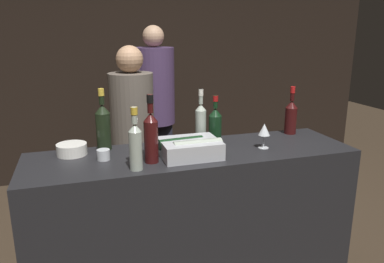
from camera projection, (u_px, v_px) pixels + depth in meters
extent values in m
cube|color=black|center=(130.00, 61.00, 4.47)|extent=(6.40, 0.06, 2.80)
cube|color=black|center=(193.00, 230.00, 2.39)|extent=(1.97, 0.56, 1.05)
cube|color=#B7BABF|center=(190.00, 148.00, 2.16)|extent=(0.33, 0.27, 0.10)
cylinder|color=#9EA899|center=(198.00, 146.00, 2.12)|extent=(0.28, 0.08, 0.07)
cylinder|color=#143319|center=(181.00, 143.00, 2.18)|extent=(0.27, 0.08, 0.06)
cylinder|color=silver|center=(72.00, 149.00, 2.19)|extent=(0.17, 0.17, 0.07)
cylinder|color=gray|center=(71.00, 145.00, 2.18)|extent=(0.14, 0.14, 0.01)
cylinder|color=silver|center=(263.00, 148.00, 2.32)|extent=(0.06, 0.06, 0.00)
cylinder|color=silver|center=(264.00, 141.00, 2.31)|extent=(0.01, 0.01, 0.08)
cone|color=silver|center=(264.00, 129.00, 2.29)|extent=(0.07, 0.07, 0.07)
cylinder|color=silver|center=(103.00, 155.00, 2.11)|extent=(0.07, 0.07, 0.06)
sphere|color=#F4C66B|center=(103.00, 154.00, 2.11)|extent=(0.03, 0.03, 0.03)
cylinder|color=#380F0F|center=(291.00, 121.00, 2.63)|extent=(0.08, 0.08, 0.18)
cone|color=#380F0F|center=(292.00, 104.00, 2.60)|extent=(0.08, 0.08, 0.05)
cylinder|color=#380F0F|center=(293.00, 94.00, 2.58)|extent=(0.03, 0.03, 0.10)
cylinder|color=red|center=(293.00, 90.00, 2.57)|extent=(0.03, 0.03, 0.04)
cylinder|color=#9EA899|center=(201.00, 127.00, 2.39)|extent=(0.07, 0.07, 0.22)
cone|color=#9EA899|center=(201.00, 107.00, 2.35)|extent=(0.07, 0.07, 0.04)
cylinder|color=#9EA899|center=(201.00, 97.00, 2.33)|extent=(0.03, 0.03, 0.09)
cylinder|color=white|center=(201.00, 92.00, 2.33)|extent=(0.03, 0.03, 0.04)
cylinder|color=black|center=(104.00, 131.00, 2.27)|extent=(0.09, 0.09, 0.23)
cone|color=black|center=(102.00, 109.00, 2.24)|extent=(0.09, 0.09, 0.05)
cylinder|color=black|center=(101.00, 97.00, 2.22)|extent=(0.03, 0.03, 0.10)
cylinder|color=gold|center=(101.00, 92.00, 2.21)|extent=(0.04, 0.04, 0.04)
cylinder|color=#380F0F|center=(151.00, 142.00, 2.05)|extent=(0.08, 0.08, 0.23)
cone|color=#380F0F|center=(150.00, 117.00, 2.01)|extent=(0.08, 0.08, 0.05)
cylinder|color=#380F0F|center=(150.00, 104.00, 1.99)|extent=(0.03, 0.03, 0.10)
cylinder|color=black|center=(150.00, 99.00, 1.98)|extent=(0.04, 0.04, 0.04)
cylinder|color=black|center=(215.00, 130.00, 2.40)|extent=(0.08, 0.08, 0.18)
cone|color=black|center=(215.00, 112.00, 2.36)|extent=(0.08, 0.08, 0.05)
cylinder|color=black|center=(216.00, 102.00, 2.35)|extent=(0.03, 0.03, 0.08)
cylinder|color=maroon|center=(216.00, 98.00, 2.34)|extent=(0.03, 0.03, 0.04)
cylinder|color=#9EA899|center=(136.00, 151.00, 1.94)|extent=(0.07, 0.07, 0.21)
cone|color=#9EA899|center=(135.00, 128.00, 1.91)|extent=(0.07, 0.07, 0.04)
cylinder|color=#9EA899|center=(134.00, 115.00, 1.89)|extent=(0.03, 0.03, 0.09)
cylinder|color=gold|center=(134.00, 111.00, 1.88)|extent=(0.04, 0.04, 0.04)
cube|color=black|center=(136.00, 199.00, 3.17)|extent=(0.26, 0.19, 0.75)
cylinder|color=#60564C|center=(132.00, 117.00, 2.98)|extent=(0.35, 0.35, 0.69)
sphere|color=tan|center=(130.00, 59.00, 2.86)|extent=(0.21, 0.21, 0.21)
cube|color=black|center=(157.00, 161.00, 3.96)|extent=(0.30, 0.22, 0.84)
cylinder|color=#473356|center=(155.00, 86.00, 3.75)|extent=(0.40, 0.40, 0.76)
sphere|color=tan|center=(153.00, 36.00, 3.62)|extent=(0.21, 0.21, 0.21)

